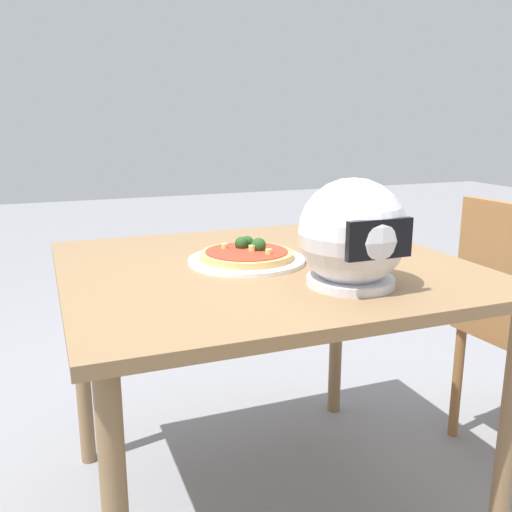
# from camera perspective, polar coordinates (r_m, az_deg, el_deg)

# --- Properties ---
(ground_plane) EXTENTS (14.00, 14.00, 0.00)m
(ground_plane) POSITION_cam_1_polar(r_m,az_deg,el_deg) (1.89, 0.85, -23.96)
(ground_plane) COLOR gray
(dining_table) EXTENTS (1.08, 1.00, 0.77)m
(dining_table) POSITION_cam_1_polar(r_m,az_deg,el_deg) (1.57, 0.94, -3.84)
(dining_table) COLOR olive
(dining_table) RESTS_ON ground
(pizza_plate) EXTENTS (0.32, 0.32, 0.01)m
(pizza_plate) POSITION_cam_1_polar(r_m,az_deg,el_deg) (1.56, -0.95, -0.43)
(pizza_plate) COLOR white
(pizza_plate) RESTS_ON dining_table
(pizza) EXTENTS (0.26, 0.26, 0.05)m
(pizza) POSITION_cam_1_polar(r_m,az_deg,el_deg) (1.56, -0.91, 0.28)
(pizza) COLOR tan
(pizza) RESTS_ON pizza_plate
(motorcycle_helmet) EXTENTS (0.26, 0.26, 0.26)m
(motorcycle_helmet) POSITION_cam_1_polar(r_m,az_deg,el_deg) (1.34, 9.77, 2.13)
(motorcycle_helmet) COLOR silver
(motorcycle_helmet) RESTS_ON dining_table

